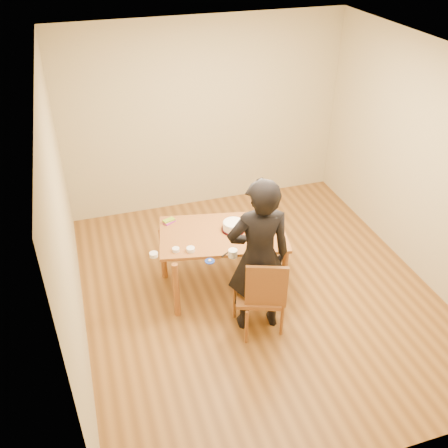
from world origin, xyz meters
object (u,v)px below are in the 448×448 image
object	(u,v)px
dining_table	(223,234)
cake_plate	(233,229)
person	(259,257)
dining_chair	(259,294)
cake	(234,226)

from	to	relation	value
dining_table	cake_plate	bearing A→B (deg)	19.81
person	cake_plate	bearing A→B (deg)	-82.21
dining_chair	cake	size ratio (longest dim) A/B	1.90
person	cake	bearing A→B (deg)	-82.21
cake	person	distance (m)	0.76
dining_chair	cake_plate	size ratio (longest dim) A/B	1.69
dining_chair	cake	xyz separation A→B (m)	(-0.02, 0.79, 0.36)
dining_table	dining_chair	bearing A→B (deg)	-67.57
dining_table	dining_chair	xyz separation A→B (m)	(0.15, -0.78, -0.28)
cake	person	bearing A→B (deg)	-88.85
cake_plate	person	bearing A→B (deg)	-88.85
dining_table	cake	distance (m)	0.16
cake	person	world-z (taller)	person
dining_table	dining_chair	size ratio (longest dim) A/B	3.07
cake_plate	cake	size ratio (longest dim) A/B	1.12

